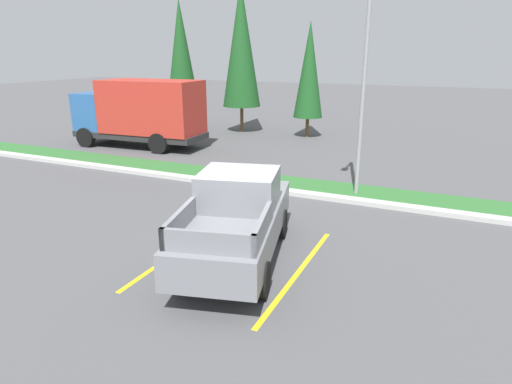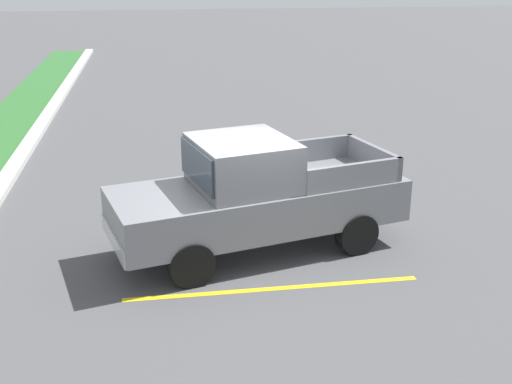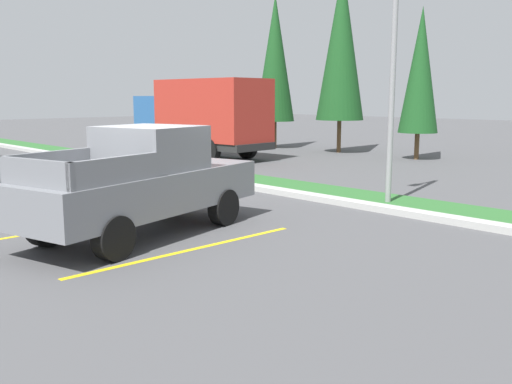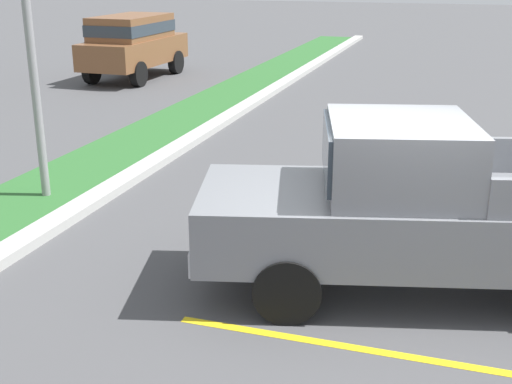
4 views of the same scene
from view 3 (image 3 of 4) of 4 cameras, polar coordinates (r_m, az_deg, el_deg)
ground_plane at (r=11.70m, az=-10.78°, el=-3.73°), size 120.00×120.00×0.00m
parking_line_near at (r=12.60m, az=-15.15°, el=-2.93°), size 0.12×4.80×0.01m
parking_line_far at (r=10.05m, az=-6.61°, el=-5.80°), size 0.12×4.80×0.01m
curb_strip at (r=14.93m, az=5.52°, el=-0.44°), size 56.00×0.40×0.15m
grass_median at (r=15.78m, az=8.13°, el=-0.12°), size 56.00×1.80×0.06m
pickup_truck_main at (r=11.13m, az=-11.37°, el=1.03°), size 3.12×5.52×2.10m
cargo_truck_distant at (r=25.12m, az=-5.42°, el=7.66°), size 6.93×2.84×3.40m
street_light at (r=14.31m, az=13.41°, el=15.03°), size 0.24×1.49×7.06m
cypress_tree_leftmost at (r=30.02m, az=1.93°, el=13.27°), size 2.03×2.03×7.82m
cypress_tree_left_inner at (r=27.78m, az=8.58°, el=14.56°), size 2.27×2.27×8.72m
cypress_tree_center at (r=25.28m, az=16.22°, el=11.67°), size 1.66×1.66×6.38m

